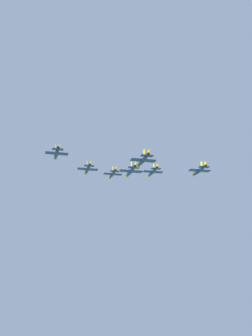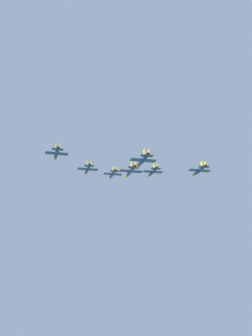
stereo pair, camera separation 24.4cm
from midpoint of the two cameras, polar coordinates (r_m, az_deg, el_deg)
jet_lead at (r=218.32m, az=-1.85°, el=-0.86°), size 10.06×16.17×3.40m
jet_left_wingman at (r=196.46m, az=-5.30°, el=-0.19°), size 9.92×15.91×3.35m
jet_right_wingman at (r=203.77m, az=3.71°, el=-0.55°), size 10.11×16.22×3.41m
jet_left_outer at (r=176.91m, az=-9.52°, el=1.96°), size 9.86×15.88×3.34m
jet_right_outer at (r=191.23m, az=10.05°, el=-0.36°), size 10.27×16.47×3.47m
jet_slot_rear at (r=180.10m, az=0.66°, el=-0.47°), size 10.28×16.49×3.47m
jet_trailing at (r=162.32m, az=2.34°, el=1.04°), size 10.40×16.72×3.52m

